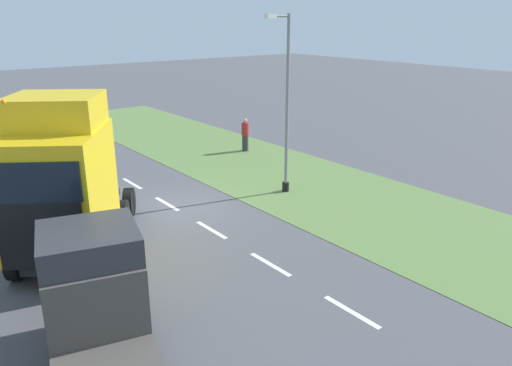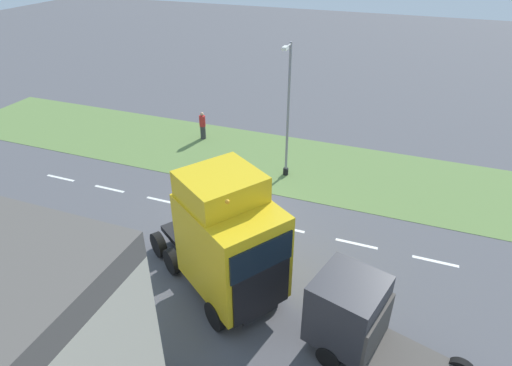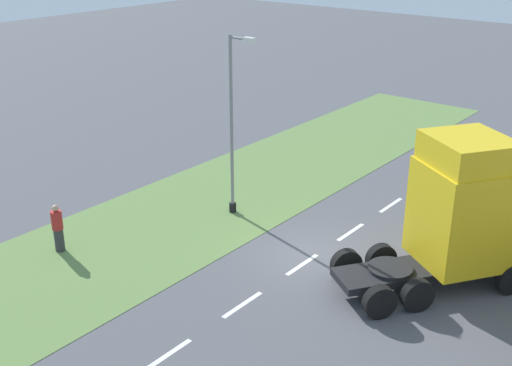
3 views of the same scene
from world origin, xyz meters
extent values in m
plane|color=#515156|center=(0.00, 0.00, 0.00)|extent=(120.00, 120.00, 0.00)
cube|color=#607F42|center=(-6.00, 0.00, 0.01)|extent=(7.00, 44.00, 0.01)
cube|color=white|center=(0.00, -7.10, 0.00)|extent=(0.16, 1.80, 0.00)
cube|color=white|center=(0.00, -3.90, 0.00)|extent=(0.16, 1.80, 0.00)
cube|color=white|center=(0.00, -0.70, 0.00)|extent=(0.16, 1.80, 0.00)
cube|color=white|center=(0.00, 2.50, 0.00)|extent=(0.16, 1.80, 0.00)
cube|color=white|center=(0.00, 5.70, 0.00)|extent=(0.16, 1.80, 0.00)
cube|color=white|center=(0.00, 8.90, 0.00)|extent=(0.16, 1.80, 0.00)
cube|color=black|center=(3.93, 0.78, 0.67)|extent=(4.70, 6.04, 0.24)
cube|color=gold|center=(4.73, 1.96, 2.42)|extent=(4.07, 4.32, 3.27)
cube|color=gold|center=(4.44, 1.53, 4.51)|extent=(3.28, 3.23, 0.90)
cylinder|color=black|center=(3.14, -0.40, 0.85)|extent=(1.95, 1.95, 0.12)
cylinder|color=black|center=(4.19, 3.28, 0.52)|extent=(0.85, 1.04, 1.04)
cylinder|color=black|center=(6.15, 1.96, 0.52)|extent=(0.85, 1.04, 1.04)
cylinder|color=black|center=(2.34, 0.52, 0.52)|extent=(0.85, 1.04, 1.04)
cylinder|color=black|center=(4.29, -0.80, 0.52)|extent=(0.85, 1.04, 1.04)
cylinder|color=black|center=(1.63, -0.53, 0.52)|extent=(0.85, 1.04, 1.04)
cylinder|color=black|center=(3.58, -1.85, 0.52)|extent=(0.85, 1.04, 1.04)
cylinder|color=black|center=(4.49, 6.34, 0.40)|extent=(0.45, 0.84, 0.80)
cylinder|color=black|center=(-4.68, 1.05, 0.20)|extent=(0.29, 0.29, 0.40)
cylinder|color=gray|center=(-4.68, 1.05, 3.57)|extent=(0.13, 0.13, 7.14)
cylinder|color=gray|center=(-4.23, 1.05, 7.04)|extent=(0.90, 0.09, 0.09)
cube|color=silver|center=(-3.78, 1.05, 7.04)|extent=(0.44, 0.20, 0.16)
cylinder|color=#333338|center=(-7.33, -5.32, 0.43)|extent=(0.34, 0.34, 0.87)
cylinder|color=#B22626|center=(-7.33, -5.32, 1.21)|extent=(0.39, 0.39, 0.69)
sphere|color=tan|center=(-7.33, -5.32, 1.68)|extent=(0.24, 0.24, 0.24)
camera|label=1|loc=(8.55, 15.95, 7.04)|focal=35.00mm
camera|label=2|loc=(15.05, 6.76, 11.66)|focal=30.00mm
camera|label=3|loc=(10.92, -16.75, 10.97)|focal=45.00mm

